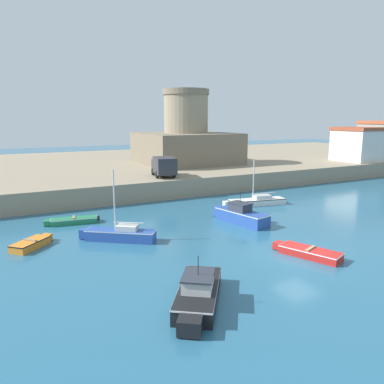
{
  "coord_description": "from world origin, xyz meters",
  "views": [
    {
      "loc": [
        -16.3,
        -16.89,
        8.47
      ],
      "look_at": [
        -1.32,
        12.08,
        2.0
      ],
      "focal_mm": 35.0,
      "sensor_mm": 36.0,
      "label": 1
    }
  ],
  "objects_px": {
    "dinghy_green_7": "(73,220)",
    "dinghy_orange_6": "(32,243)",
    "dinghy_red_3": "(308,252)",
    "harbor_shed_near_wharf": "(357,144)",
    "sailboat_blue_1": "(120,234)",
    "sailboat_white_5": "(256,201)",
    "motorboat_blue_2": "(240,215)",
    "truck_on_quay": "(164,166)",
    "motorboat_black_0": "(198,293)",
    "harbor_shed_mid_row": "(380,139)",
    "fortress": "(186,140)"
  },
  "relations": [
    {
      "from": "dinghy_green_7",
      "to": "dinghy_orange_6",
      "type": "bearing_deg",
      "value": -126.8
    },
    {
      "from": "dinghy_red_3",
      "to": "harbor_shed_near_wharf",
      "type": "bearing_deg",
      "value": 35.63
    },
    {
      "from": "sailboat_blue_1",
      "to": "harbor_shed_near_wharf",
      "type": "height_order",
      "value": "harbor_shed_near_wharf"
    },
    {
      "from": "dinghy_red_3",
      "to": "sailboat_white_5",
      "type": "bearing_deg",
      "value": 66.37
    },
    {
      "from": "motorboat_blue_2",
      "to": "dinghy_red_3",
      "type": "distance_m",
      "value": 8.37
    },
    {
      "from": "sailboat_white_5",
      "to": "truck_on_quay",
      "type": "relative_size",
      "value": 1.4
    },
    {
      "from": "motorboat_blue_2",
      "to": "harbor_shed_near_wharf",
      "type": "height_order",
      "value": "harbor_shed_near_wharf"
    },
    {
      "from": "motorboat_black_0",
      "to": "harbor_shed_mid_row",
      "type": "relative_size",
      "value": 0.89
    },
    {
      "from": "motorboat_blue_2",
      "to": "harbor_shed_mid_row",
      "type": "height_order",
      "value": "harbor_shed_mid_row"
    },
    {
      "from": "dinghy_orange_6",
      "to": "fortress",
      "type": "distance_m",
      "value": 32.77
    },
    {
      "from": "dinghy_green_7",
      "to": "dinghy_red_3",
      "type": "bearing_deg",
      "value": -50.71
    },
    {
      "from": "sailboat_blue_1",
      "to": "sailboat_white_5",
      "type": "bearing_deg",
      "value": 16.27
    },
    {
      "from": "motorboat_black_0",
      "to": "motorboat_blue_2",
      "type": "relative_size",
      "value": 0.96
    },
    {
      "from": "dinghy_orange_6",
      "to": "dinghy_green_7",
      "type": "bearing_deg",
      "value": 53.2
    },
    {
      "from": "sailboat_blue_1",
      "to": "truck_on_quay",
      "type": "bearing_deg",
      "value": 55.86
    },
    {
      "from": "motorboat_blue_2",
      "to": "dinghy_green_7",
      "type": "height_order",
      "value": "motorboat_blue_2"
    },
    {
      "from": "harbor_shed_mid_row",
      "to": "harbor_shed_near_wharf",
      "type": "bearing_deg",
      "value": -166.15
    },
    {
      "from": "motorboat_blue_2",
      "to": "sailboat_white_5",
      "type": "bearing_deg",
      "value": 42.0
    },
    {
      "from": "sailboat_blue_1",
      "to": "dinghy_red_3",
      "type": "relative_size",
      "value": 1.15
    },
    {
      "from": "dinghy_orange_6",
      "to": "truck_on_quay",
      "type": "distance_m",
      "value": 19.47
    },
    {
      "from": "motorboat_blue_2",
      "to": "harbor_shed_near_wharf",
      "type": "xyz_separation_m",
      "value": [
        31.08,
        14.4,
        3.96
      ]
    },
    {
      "from": "sailboat_blue_1",
      "to": "dinghy_green_7",
      "type": "xyz_separation_m",
      "value": [
        -2.16,
        5.92,
        -0.21
      ]
    },
    {
      "from": "sailboat_white_5",
      "to": "truck_on_quay",
      "type": "distance_m",
      "value": 11.27
    },
    {
      "from": "dinghy_red_3",
      "to": "dinghy_green_7",
      "type": "bearing_deg",
      "value": 129.29
    },
    {
      "from": "harbor_shed_near_wharf",
      "to": "fortress",
      "type": "bearing_deg",
      "value": 157.73
    },
    {
      "from": "fortress",
      "to": "harbor_shed_near_wharf",
      "type": "height_order",
      "value": "fortress"
    },
    {
      "from": "dinghy_red_3",
      "to": "dinghy_green_7",
      "type": "xyz_separation_m",
      "value": [
        -11.7,
        14.3,
        -0.01
      ]
    },
    {
      "from": "dinghy_orange_6",
      "to": "harbor_shed_near_wharf",
      "type": "height_order",
      "value": "harbor_shed_near_wharf"
    },
    {
      "from": "motorboat_blue_2",
      "to": "dinghy_red_3",
      "type": "xyz_separation_m",
      "value": [
        -0.64,
        -8.33,
        -0.35
      ]
    },
    {
      "from": "sailboat_white_5",
      "to": "harbor_shed_mid_row",
      "type": "height_order",
      "value": "harbor_shed_mid_row"
    },
    {
      "from": "sailboat_blue_1",
      "to": "harbor_shed_mid_row",
      "type": "relative_size",
      "value": 0.84
    },
    {
      "from": "dinghy_red_3",
      "to": "sailboat_white_5",
      "type": "relative_size",
      "value": 0.68
    },
    {
      "from": "dinghy_green_7",
      "to": "fortress",
      "type": "distance_m",
      "value": 27.13
    },
    {
      "from": "fortress",
      "to": "motorboat_blue_2",
      "type": "bearing_deg",
      "value": -106.29
    },
    {
      "from": "sailboat_blue_1",
      "to": "sailboat_white_5",
      "type": "xyz_separation_m",
      "value": [
        15.15,
        4.42,
        -0.09
      ]
    },
    {
      "from": "motorboat_black_0",
      "to": "sailboat_white_5",
      "type": "bearing_deg",
      "value": 45.79
    },
    {
      "from": "sailboat_blue_1",
      "to": "truck_on_quay",
      "type": "relative_size",
      "value": 1.09
    },
    {
      "from": "dinghy_orange_6",
      "to": "harbor_shed_near_wharf",
      "type": "distance_m",
      "value": 48.87
    },
    {
      "from": "dinghy_red_3",
      "to": "fortress",
      "type": "height_order",
      "value": "fortress"
    },
    {
      "from": "harbor_shed_near_wharf",
      "to": "dinghy_red_3",
      "type": "bearing_deg",
      "value": -144.37
    },
    {
      "from": "motorboat_black_0",
      "to": "dinghy_orange_6",
      "type": "xyz_separation_m",
      "value": [
        -6.22,
        11.82,
        -0.25
      ]
    },
    {
      "from": "dinghy_red_3",
      "to": "dinghy_green_7",
      "type": "height_order",
      "value": "dinghy_red_3"
    },
    {
      "from": "harbor_shed_mid_row",
      "to": "sailboat_white_5",
      "type": "bearing_deg",
      "value": -160.77
    },
    {
      "from": "motorboat_blue_2",
      "to": "dinghy_red_3",
      "type": "height_order",
      "value": "motorboat_blue_2"
    },
    {
      "from": "sailboat_white_5",
      "to": "harbor_shed_mid_row",
      "type": "relative_size",
      "value": 1.07
    },
    {
      "from": "harbor_shed_near_wharf",
      "to": "truck_on_quay",
      "type": "bearing_deg",
      "value": -178.58
    },
    {
      "from": "truck_on_quay",
      "to": "dinghy_orange_6",
      "type": "bearing_deg",
      "value": -140.37
    },
    {
      "from": "motorboat_black_0",
      "to": "dinghy_green_7",
      "type": "distance_m",
      "value": 16.69
    },
    {
      "from": "dinghy_red_3",
      "to": "truck_on_quay",
      "type": "distance_m",
      "value": 22.14
    },
    {
      "from": "motorboat_blue_2",
      "to": "dinghy_green_7",
      "type": "xyz_separation_m",
      "value": [
        -12.34,
        5.97,
        -0.37
      ]
    }
  ]
}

